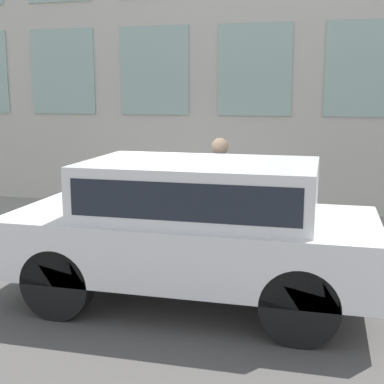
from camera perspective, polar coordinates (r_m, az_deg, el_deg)
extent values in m
plane|color=#514F4C|center=(8.24, -3.74, -7.10)|extent=(80.00, 80.00, 0.00)
cube|color=gray|center=(9.66, -0.90, -3.95)|extent=(3.13, 60.00, 0.15)
cube|color=#9EBCB2|center=(10.60, 17.97, 12.39)|extent=(0.03, 1.44, 1.76)
cube|color=#9EBCB2|center=(10.68, 6.70, 12.81)|extent=(0.03, 1.44, 1.76)
cube|color=#9EBCB2|center=(11.13, -4.04, 12.77)|extent=(0.03, 1.44, 1.76)
cube|color=#9EBCB2|center=(11.92, -13.63, 12.36)|extent=(0.03, 1.44, 1.76)
cylinder|color=red|center=(8.70, -2.85, -4.97)|extent=(0.36, 0.36, 0.04)
cylinder|color=red|center=(8.63, -2.87, -3.01)|extent=(0.27, 0.27, 0.65)
sphere|color=maroon|center=(8.56, -2.89, -0.89)|extent=(0.28, 0.28, 0.28)
cylinder|color=black|center=(8.54, -2.90, -0.34)|extent=(0.09, 0.09, 0.11)
cylinder|color=red|center=(8.56, -1.70, -2.57)|extent=(0.09, 0.10, 0.09)
cylinder|color=red|center=(8.66, -4.04, -2.43)|extent=(0.09, 0.10, 0.09)
cylinder|color=#998466|center=(8.40, 2.81, -2.87)|extent=(0.12, 0.12, 0.80)
cylinder|color=#998466|center=(8.56, 3.03, -2.61)|extent=(0.12, 0.12, 0.80)
cube|color=#1E59A5|center=(8.35, 2.96, 1.92)|extent=(0.22, 0.15, 0.60)
cylinder|color=#1E59A5|center=(8.20, 2.76, 1.87)|extent=(0.09, 0.09, 0.57)
cylinder|color=#1E59A5|center=(8.50, 3.17, 2.18)|extent=(0.09, 0.09, 0.57)
sphere|color=tan|center=(8.29, 2.99, 4.88)|extent=(0.27, 0.27, 0.27)
cylinder|color=black|center=(6.23, -14.15, -9.41)|extent=(0.24, 0.81, 0.81)
cylinder|color=black|center=(7.66, -8.27, -5.40)|extent=(0.24, 0.81, 0.81)
cylinder|color=black|center=(5.55, 11.44, -11.84)|extent=(0.24, 0.81, 0.81)
cylinder|color=black|center=(7.12, 12.11, -6.78)|extent=(0.24, 0.81, 0.81)
cube|color=white|center=(6.40, -0.09, -5.32)|extent=(1.90, 4.29, 0.68)
cube|color=white|center=(6.23, 0.86, 0.42)|extent=(1.67, 2.66, 0.63)
cube|color=#1E232D|center=(6.23, 0.86, 0.42)|extent=(1.68, 2.45, 0.40)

